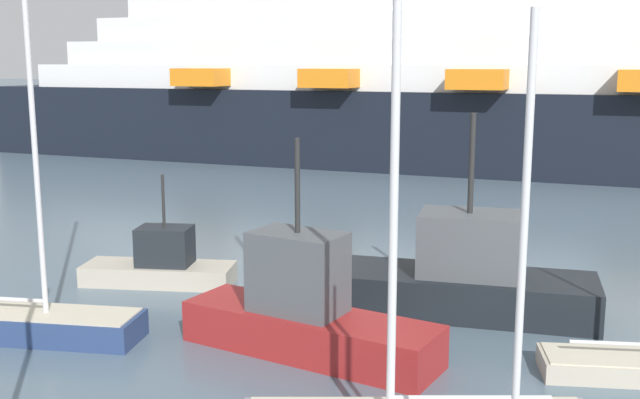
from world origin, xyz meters
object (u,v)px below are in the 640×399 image
(sailboat_0, at_px, (30,318))
(fishing_boat_1, at_px, (306,313))
(fishing_boat_0, at_px, (161,264))
(fishing_boat_3, at_px, (457,278))

(sailboat_0, bearing_deg, fishing_boat_1, 0.91)
(fishing_boat_0, xyz_separation_m, fishing_boat_3, (10.30, 0.32, 0.39))
(fishing_boat_0, distance_m, fishing_boat_3, 10.31)
(fishing_boat_0, relative_size, fishing_boat_1, 0.75)
(fishing_boat_3, bearing_deg, fishing_boat_0, 177.98)
(fishing_boat_0, height_order, fishing_boat_3, fishing_boat_3)
(fishing_boat_1, bearing_deg, fishing_boat_3, -113.51)
(sailboat_0, height_order, fishing_boat_1, sailboat_0)
(sailboat_0, xyz_separation_m, fishing_boat_3, (11.08, 6.10, 0.53))
(sailboat_0, xyz_separation_m, fishing_boat_1, (7.75, 1.44, 0.56))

